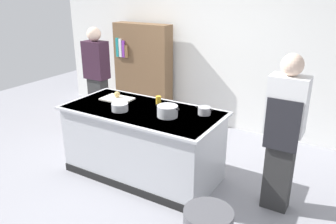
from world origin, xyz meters
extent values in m
plane|color=gray|center=(0.00, 0.00, 0.00)|extent=(10.00, 10.00, 0.00)
cube|color=white|center=(0.00, 2.10, 1.50)|extent=(6.40, 0.12, 3.00)
cube|color=#B7BABF|center=(0.00, 0.00, 0.45)|extent=(1.90, 0.90, 0.90)
cube|color=#B7BABF|center=(0.00, 0.00, 0.89)|extent=(1.98, 0.98, 0.03)
cube|color=black|center=(0.00, -0.46, 0.05)|extent=(1.90, 0.01, 0.10)
cube|color=silver|center=(-0.50, 0.14, 0.91)|extent=(0.40, 0.28, 0.02)
sphere|color=tan|center=(-0.53, 0.17, 0.96)|extent=(0.08, 0.08, 0.08)
cylinder|color=#B7BABF|center=(0.39, -0.04, 0.97)|extent=(0.24, 0.24, 0.13)
cube|color=black|center=(0.25, -0.04, 1.01)|extent=(0.04, 0.02, 0.01)
cube|color=black|center=(0.52, -0.04, 1.01)|extent=(0.04, 0.02, 0.01)
cylinder|color=#99999E|center=(0.72, 0.24, 0.95)|extent=(0.15, 0.15, 0.09)
cube|color=black|center=(0.63, 0.24, 0.98)|extent=(0.04, 0.02, 0.01)
cube|color=black|center=(0.82, 0.24, 0.98)|extent=(0.04, 0.02, 0.01)
cylinder|color=#B7BABF|center=(-0.20, -0.17, 0.95)|extent=(0.20, 0.20, 0.09)
cylinder|color=yellow|center=(0.06, 0.28, 0.95)|extent=(0.07, 0.07, 0.10)
cube|color=#2D2D2D|center=(1.65, 0.18, 0.45)|extent=(0.28, 0.20, 0.90)
cube|color=silver|center=(1.65, 0.18, 1.20)|extent=(0.38, 0.24, 0.60)
sphere|color=beige|center=(1.65, 0.18, 1.61)|extent=(0.22, 0.22, 0.22)
cube|color=#232328|center=(1.65, 0.06, 1.02)|extent=(0.34, 0.02, 0.54)
cube|color=#303030|center=(-1.48, 0.84, 0.45)|extent=(0.28, 0.20, 0.90)
cube|color=#321C2C|center=(-1.48, 0.84, 1.20)|extent=(0.38, 0.24, 0.60)
sphere|color=beige|center=(-1.48, 0.84, 1.61)|extent=(0.22, 0.22, 0.22)
cube|color=brown|center=(-1.24, 1.80, 0.85)|extent=(1.10, 0.28, 1.70)
cube|color=teal|center=(-1.69, 1.64, 1.27)|extent=(0.05, 0.03, 0.34)
cube|color=white|center=(-1.62, 1.64, 1.26)|extent=(0.06, 0.03, 0.33)
cube|color=purple|center=(-1.55, 1.64, 1.25)|extent=(0.05, 0.03, 0.30)
cube|color=brown|center=(-1.48, 1.64, 1.21)|extent=(0.06, 0.03, 0.22)
camera|label=1|loc=(2.27, -3.17, 2.32)|focal=36.19mm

